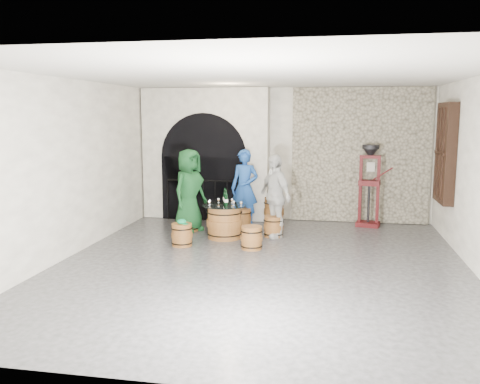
% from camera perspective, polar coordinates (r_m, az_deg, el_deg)
% --- Properties ---
extents(ground, '(8.00, 8.00, 0.00)m').
position_cam_1_polar(ground, '(8.81, 2.29, -8.23)').
color(ground, '#2A2A2C').
rests_on(ground, ground).
extents(wall_back, '(8.00, 0.00, 8.00)m').
position_cam_1_polar(wall_back, '(12.44, 4.99, 4.24)').
color(wall_back, silver).
rests_on(wall_back, ground).
extents(wall_front, '(8.00, 0.00, 8.00)m').
position_cam_1_polar(wall_front, '(4.61, -4.75, -3.46)').
color(wall_front, silver).
rests_on(wall_front, ground).
extents(wall_left, '(0.00, 8.00, 8.00)m').
position_cam_1_polar(wall_left, '(9.62, -18.77, 2.49)').
color(wall_left, silver).
rests_on(wall_left, ground).
extents(ceiling, '(8.00, 8.00, 0.00)m').
position_cam_1_polar(ceiling, '(8.45, 2.43, 13.00)').
color(ceiling, beige).
rests_on(ceiling, wall_back).
extents(stone_facing_panel, '(3.20, 0.12, 3.18)m').
position_cam_1_polar(stone_facing_panel, '(12.34, 13.33, 4.00)').
color(stone_facing_panel, tan).
rests_on(stone_facing_panel, ground).
extents(arched_opening, '(3.10, 0.60, 3.19)m').
position_cam_1_polar(arched_opening, '(12.51, -3.85, 4.19)').
color(arched_opening, silver).
rests_on(arched_opening, ground).
extents(shuttered_window, '(0.23, 1.10, 2.00)m').
position_cam_1_polar(shuttered_window, '(10.99, 22.02, 4.09)').
color(shuttered_window, black).
rests_on(shuttered_window, wall_right).
extents(barrel_table, '(0.90, 0.90, 0.70)m').
position_cam_1_polar(barrel_table, '(10.62, -1.75, -3.35)').
color(barrel_table, brown).
rests_on(barrel_table, ground).
extents(barrel_stool_left, '(0.43, 0.43, 0.45)m').
position_cam_1_polar(barrel_stool_left, '(11.34, -5.72, -3.26)').
color(barrel_stool_left, brown).
rests_on(barrel_stool_left, ground).
extents(barrel_stool_far, '(0.43, 0.43, 0.45)m').
position_cam_1_polar(barrel_stool_far, '(11.59, 0.25, -2.96)').
color(barrel_stool_far, brown).
rests_on(barrel_stool_far, ground).
extents(barrel_stool_right, '(0.43, 0.43, 0.45)m').
position_cam_1_polar(barrel_stool_right, '(10.78, 3.79, -3.87)').
color(barrel_stool_right, brown).
rests_on(barrel_stool_right, ground).
extents(barrel_stool_near_right, '(0.43, 0.43, 0.45)m').
position_cam_1_polar(barrel_stool_near_right, '(9.78, 1.31, -5.16)').
color(barrel_stool_near_right, brown).
rests_on(barrel_stool_near_right, ground).
extents(barrel_stool_near_left, '(0.43, 0.43, 0.45)m').
position_cam_1_polar(barrel_stool_near_left, '(10.08, -6.54, -4.80)').
color(barrel_stool_near_left, brown).
rests_on(barrel_stool_near_left, ground).
extents(green_cap, '(0.23, 0.18, 0.10)m').
position_cam_1_polar(green_cap, '(10.02, -6.55, -3.33)').
color(green_cap, '#0C844C').
rests_on(green_cap, barrel_stool_near_left).
extents(person_green, '(0.90, 1.05, 1.82)m').
position_cam_1_polar(person_green, '(11.21, -5.71, 0.18)').
color(person_green, '#12421D').
rests_on(person_green, ground).
extents(person_blue, '(0.72, 0.55, 1.79)m').
position_cam_1_polar(person_blue, '(11.61, 0.52, 0.44)').
color(person_blue, navy).
rests_on(person_blue, ground).
extents(person_white, '(0.98, 1.07, 1.75)m').
position_cam_1_polar(person_white, '(10.66, 3.93, -0.42)').
color(person_white, beige).
rests_on(person_white, ground).
extents(wine_bottle_left, '(0.08, 0.08, 0.32)m').
position_cam_1_polar(wine_bottle_left, '(10.56, -1.63, -0.74)').
color(wine_bottle_left, black).
rests_on(wine_bottle_left, barrel_table).
extents(wine_bottle_center, '(0.08, 0.08, 0.32)m').
position_cam_1_polar(wine_bottle_center, '(10.45, -1.56, -0.83)').
color(wine_bottle_center, black).
rests_on(wine_bottle_center, barrel_table).
extents(wine_bottle_right, '(0.08, 0.08, 0.32)m').
position_cam_1_polar(wine_bottle_right, '(10.72, -1.70, -0.59)').
color(wine_bottle_right, black).
rests_on(wine_bottle_right, barrel_table).
extents(tasting_glass_a, '(0.05, 0.05, 0.10)m').
position_cam_1_polar(tasting_glass_a, '(10.52, -3.48, -1.24)').
color(tasting_glass_a, '#B86F23').
rests_on(tasting_glass_a, barrel_table).
extents(tasting_glass_b, '(0.05, 0.05, 0.10)m').
position_cam_1_polar(tasting_glass_b, '(10.48, -0.71, -1.26)').
color(tasting_glass_b, '#B86F23').
rests_on(tasting_glass_b, barrel_table).
extents(tasting_glass_c, '(0.05, 0.05, 0.10)m').
position_cam_1_polar(tasting_glass_c, '(10.81, -2.43, -0.96)').
color(tasting_glass_c, '#B86F23').
rests_on(tasting_glass_c, barrel_table).
extents(tasting_glass_d, '(0.05, 0.05, 0.10)m').
position_cam_1_polar(tasting_glass_d, '(10.77, -0.90, -0.99)').
color(tasting_glass_d, '#B86F23').
rests_on(tasting_glass_d, barrel_table).
extents(tasting_glass_e, '(0.05, 0.05, 0.10)m').
position_cam_1_polar(tasting_glass_e, '(10.40, 0.13, -1.34)').
color(tasting_glass_e, '#B86F23').
rests_on(tasting_glass_e, barrel_table).
extents(tasting_glass_f, '(0.05, 0.05, 0.10)m').
position_cam_1_polar(tasting_glass_f, '(10.61, -3.40, -1.15)').
color(tasting_glass_f, '#B86F23').
rests_on(tasting_glass_f, barrel_table).
extents(side_barrel, '(0.48, 0.48, 0.64)m').
position_cam_1_polar(side_barrel, '(11.92, 3.83, -2.17)').
color(side_barrel, brown).
rests_on(side_barrel, ground).
extents(corking_press, '(0.79, 0.51, 1.88)m').
position_cam_1_polar(corking_press, '(11.98, 14.35, 1.39)').
color(corking_press, '#470B0D').
rests_on(corking_press, ground).
extents(control_box, '(0.18, 0.10, 0.22)m').
position_cam_1_polar(control_box, '(12.29, 14.47, 2.77)').
color(control_box, silver).
rests_on(control_box, wall_back).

